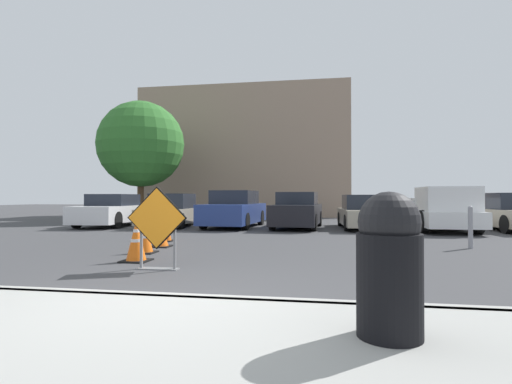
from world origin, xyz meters
TOP-DOWN VIEW (x-y plane):
  - ground_plane at (0.00, 10.00)m, footprint 96.00×96.00m
  - sidewalk_strip at (0.00, -1.32)m, footprint 22.76×2.63m
  - curb_lip at (0.00, 0.00)m, footprint 22.76×0.20m
  - road_closed_sign at (-1.14, 2.18)m, footprint 1.09×0.20m
  - traffic_cone_nearest at (-1.91, 2.97)m, footprint 0.52×0.52m
  - traffic_cone_second at (-2.25, 4.11)m, footprint 0.48×0.48m
  - traffic_cone_third at (-2.35, 5.23)m, footprint 0.52×0.52m
  - traffic_cone_fourth at (-2.72, 6.47)m, footprint 0.42×0.42m
  - parked_car_nearest at (-7.35, 11.81)m, footprint 2.13×4.62m
  - parked_car_second at (-4.67, 11.95)m, footprint 1.93×4.36m
  - parked_car_third at (-1.98, 12.16)m, footprint 2.09×4.70m
  - parked_car_fourth at (0.70, 11.93)m, footprint 1.98×4.23m
  - parked_car_fifth at (3.38, 12.11)m, footprint 2.02×4.37m
  - pickup_truck at (6.07, 11.46)m, footprint 2.00×5.03m
  - parked_car_sixth at (8.75, 12.08)m, footprint 2.10×4.61m
  - trash_bin at (2.24, -1.03)m, footprint 0.52×0.52m
  - bollard_nearest at (3.76, 6.16)m, footprint 0.12×0.12m
  - bollard_second at (5.30, 6.16)m, footprint 0.12×0.12m
  - building_facade_backdrop at (-3.45, 22.77)m, footprint 13.80×5.00m
  - street_tree_behind_lot at (-8.05, 16.00)m, footprint 4.67×4.67m

SIDE VIEW (x-z plane):
  - ground_plane at x=0.00m, z-range 0.00..0.00m
  - sidewalk_strip at x=0.00m, z-range 0.00..0.14m
  - curb_lip at x=0.00m, z-range 0.00..0.14m
  - traffic_cone_third at x=-2.35m, z-range -0.01..0.63m
  - traffic_cone_second at x=-2.25m, z-range -0.01..0.72m
  - traffic_cone_fourth at x=-2.72m, z-range -0.01..0.75m
  - traffic_cone_nearest at x=-1.91m, z-range -0.01..0.81m
  - bollard_nearest at x=3.76m, z-range 0.03..0.89m
  - bollard_second at x=5.30m, z-range 0.03..1.08m
  - parked_car_fifth at x=3.38m, z-range -0.05..1.30m
  - parked_car_second at x=-4.67m, z-range -0.06..1.35m
  - parked_car_sixth at x=8.75m, z-range -0.06..1.37m
  - parked_car_nearest at x=-7.35m, z-range -0.04..1.36m
  - parked_car_fourth at x=0.70m, z-range -0.05..1.42m
  - parked_car_third at x=-1.98m, z-range -0.05..1.49m
  - trash_bin at x=2.24m, z-range 0.15..1.32m
  - pickup_truck at x=6.07m, z-range -0.08..1.55m
  - road_closed_sign at x=-1.14m, z-range 0.06..1.51m
  - street_tree_behind_lot at x=-8.05m, z-range 0.90..7.38m
  - building_facade_backdrop at x=-3.45m, z-range 0.00..8.53m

